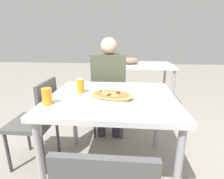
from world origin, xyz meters
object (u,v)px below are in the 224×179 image
(pizza_main, at_px, (112,95))
(dining_table, at_px, (112,105))
(chair_side_left, at_px, (38,118))
(drink_glass, at_px, (47,96))
(soda_can, at_px, (80,86))
(chair_far_seated, at_px, (110,96))
(person_seated, at_px, (109,81))

(pizza_main, bearing_deg, dining_table, 94.31)
(chair_side_left, height_order, pizza_main, chair_side_left)
(pizza_main, bearing_deg, drink_glass, -157.60)
(soda_can, bearing_deg, pizza_main, -20.75)
(soda_can, relative_size, drink_glass, 1.02)
(chair_side_left, bearing_deg, chair_far_seated, -40.78)
(chair_far_seated, xyz_separation_m, soda_can, (-0.19, -0.72, 0.33))
(pizza_main, height_order, soda_can, soda_can)
(chair_far_seated, distance_m, drink_glass, 1.13)
(dining_table, height_order, chair_far_seated, chair_far_seated)
(dining_table, xyz_separation_m, drink_glass, (-0.46, -0.23, 0.14))
(person_seated, bearing_deg, chair_far_seated, -90.00)
(dining_table, xyz_separation_m, person_seated, (-0.10, 0.68, 0.04))
(person_seated, relative_size, drink_glass, 10.07)
(chair_far_seated, bearing_deg, soda_can, 75.26)
(chair_far_seated, relative_size, soda_can, 6.84)
(chair_far_seated, bearing_deg, pizza_main, 96.81)
(dining_table, bearing_deg, person_seated, 98.04)
(soda_can, height_order, drink_glass, soda_can)
(chair_side_left, relative_size, drink_glass, 7.00)
(pizza_main, height_order, drink_glass, drink_glass)
(chair_far_seated, xyz_separation_m, pizza_main, (0.10, -0.83, 0.29))
(chair_far_seated, relative_size, person_seated, 0.70)
(soda_can, bearing_deg, chair_side_left, -179.83)
(chair_far_seated, bearing_deg, dining_table, 96.93)
(chair_far_seated, bearing_deg, person_seated, 90.00)
(drink_glass, bearing_deg, chair_side_left, 131.62)
(chair_side_left, bearing_deg, soda_can, -89.83)
(person_seated, bearing_deg, dining_table, 98.04)
(soda_can, bearing_deg, person_seated, 72.77)
(chair_far_seated, distance_m, person_seated, 0.25)
(dining_table, bearing_deg, chair_side_left, 174.68)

